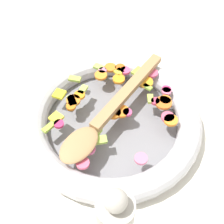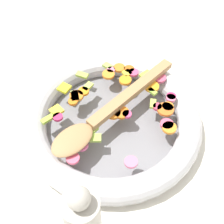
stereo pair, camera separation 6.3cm
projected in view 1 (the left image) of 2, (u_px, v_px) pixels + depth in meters
name	position (u px, v px, depth m)	size (l,w,h in m)	color
ground_plane	(112.00, 126.00, 0.67)	(4.00, 4.00, 0.00)	silver
skillet	(112.00, 120.00, 0.65)	(0.37, 0.37, 0.05)	slate
chopped_vegetables	(117.00, 100.00, 0.65)	(0.29, 0.27, 0.01)	orange
wooden_spoon	(106.00, 115.00, 0.61)	(0.33, 0.15, 0.01)	#A87F51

